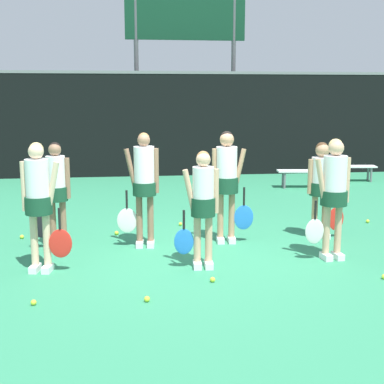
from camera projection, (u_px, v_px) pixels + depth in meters
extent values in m
plane|color=#2D7F56|center=(194.00, 253.00, 8.10)|extent=(140.00, 140.00, 0.00)
cube|color=black|center=(160.00, 126.00, 15.55)|extent=(60.00, 0.06, 2.95)
cube|color=slate|center=(159.00, 72.00, 15.28)|extent=(60.00, 0.08, 0.08)
cylinder|color=#515156|center=(137.00, 78.00, 16.67)|extent=(0.14, 0.14, 5.74)
cylinder|color=#515156|center=(233.00, 79.00, 17.04)|extent=(0.14, 0.14, 5.74)
cube|color=#0F3823|center=(185.00, 12.00, 16.49)|extent=(3.74, 0.12, 1.70)
cube|color=silver|center=(313.00, 171.00, 13.73)|extent=(1.83, 0.57, 0.04)
cylinder|color=slate|center=(339.00, 179.00, 13.90)|extent=(0.06, 0.06, 0.42)
cylinder|color=slate|center=(342.00, 180.00, 13.65)|extent=(0.06, 0.06, 0.42)
cylinder|color=slate|center=(283.00, 179.00, 13.89)|extent=(0.06, 0.06, 0.42)
cylinder|color=slate|center=(285.00, 181.00, 13.64)|extent=(0.06, 0.06, 0.42)
cube|color=silver|center=(345.00, 166.00, 14.73)|extent=(1.69, 0.54, 0.04)
cylinder|color=slate|center=(368.00, 174.00, 14.90)|extent=(0.06, 0.06, 0.40)
cylinder|color=slate|center=(371.00, 175.00, 14.65)|extent=(0.06, 0.06, 0.40)
cylinder|color=slate|center=(319.00, 174.00, 14.88)|extent=(0.06, 0.06, 0.40)
cylinder|color=slate|center=(322.00, 175.00, 14.63)|extent=(0.06, 0.06, 0.40)
cylinder|color=beige|center=(47.00, 241.00, 7.22)|extent=(0.10, 0.10, 0.83)
cylinder|color=beige|center=(34.00, 241.00, 7.22)|extent=(0.10, 0.10, 0.83)
cube|color=white|center=(48.00, 269.00, 7.25)|extent=(0.15, 0.25, 0.09)
cube|color=white|center=(35.00, 268.00, 7.26)|extent=(0.15, 0.25, 0.09)
cylinder|color=#16422B|center=(39.00, 205.00, 7.13)|extent=(0.36, 0.36, 0.24)
cylinder|color=white|center=(38.00, 185.00, 7.08)|extent=(0.31, 0.31, 0.70)
sphere|color=beige|center=(36.00, 151.00, 7.00)|extent=(0.20, 0.20, 0.20)
sphere|color=#D8B772|center=(36.00, 149.00, 7.01)|extent=(0.19, 0.19, 0.19)
cylinder|color=beige|center=(52.00, 186.00, 7.08)|extent=(0.22, 0.11, 0.67)
cylinder|color=beige|center=(24.00, 186.00, 7.09)|extent=(0.08, 0.08, 0.67)
cylinder|color=black|center=(59.00, 219.00, 7.13)|extent=(0.03, 0.03, 0.29)
ellipsoid|color=red|center=(61.00, 243.00, 7.19)|extent=(0.31, 0.03, 0.40)
cylinder|color=tan|center=(209.00, 240.00, 7.39)|extent=(0.10, 0.10, 0.77)
cylinder|color=tan|center=(197.00, 240.00, 7.38)|extent=(0.10, 0.10, 0.77)
cube|color=white|center=(209.00, 265.00, 7.42)|extent=(0.12, 0.25, 0.09)
cube|color=white|center=(197.00, 265.00, 7.41)|extent=(0.12, 0.25, 0.09)
cylinder|color=#16422B|center=(203.00, 207.00, 7.30)|extent=(0.33, 0.33, 0.25)
cylinder|color=white|center=(203.00, 190.00, 7.26)|extent=(0.29, 0.29, 0.64)
sphere|color=tan|center=(203.00, 160.00, 7.18)|extent=(0.20, 0.20, 0.20)
sphere|color=olive|center=(203.00, 158.00, 7.20)|extent=(0.18, 0.18, 0.18)
cylinder|color=tan|center=(190.00, 191.00, 7.25)|extent=(0.20, 0.09, 0.61)
cylinder|color=tan|center=(216.00, 191.00, 7.27)|extent=(0.08, 0.08, 0.61)
cylinder|color=black|center=(184.00, 220.00, 7.29)|extent=(0.03, 0.03, 0.26)
ellipsoid|color=blue|center=(184.00, 242.00, 7.35)|extent=(0.27, 0.03, 0.36)
cylinder|color=tan|center=(338.00, 231.00, 7.79)|extent=(0.10, 0.10, 0.83)
cylinder|color=tan|center=(326.00, 231.00, 7.75)|extent=(0.10, 0.10, 0.83)
cube|color=white|center=(338.00, 256.00, 7.82)|extent=(0.13, 0.25, 0.09)
cube|color=white|center=(326.00, 257.00, 7.79)|extent=(0.13, 0.25, 0.09)
cylinder|color=#16422B|center=(334.00, 198.00, 7.68)|extent=(0.38, 0.38, 0.21)
cylinder|color=white|center=(335.00, 179.00, 7.63)|extent=(0.33, 0.33, 0.68)
sphere|color=tan|center=(336.00, 148.00, 7.55)|extent=(0.22, 0.22, 0.22)
sphere|color=#D8B772|center=(336.00, 146.00, 7.56)|extent=(0.20, 0.20, 0.20)
cylinder|color=tan|center=(321.00, 181.00, 7.59)|extent=(0.22, 0.09, 0.65)
cylinder|color=tan|center=(347.00, 180.00, 7.67)|extent=(0.08, 0.08, 0.65)
cylinder|color=black|center=(315.00, 210.00, 7.63)|extent=(0.03, 0.03, 0.27)
ellipsoid|color=silver|center=(315.00, 231.00, 7.69)|extent=(0.28, 0.03, 0.37)
cylinder|color=#8C664C|center=(63.00, 223.00, 8.32)|extent=(0.10, 0.10, 0.79)
cylinder|color=#8C664C|center=(53.00, 224.00, 8.31)|extent=(0.10, 0.10, 0.79)
cube|color=white|center=(64.00, 246.00, 8.35)|extent=(0.13, 0.25, 0.09)
cube|color=white|center=(54.00, 246.00, 8.34)|extent=(0.13, 0.25, 0.09)
cylinder|color=#16422B|center=(57.00, 194.00, 8.23)|extent=(0.34, 0.34, 0.22)
cylinder|color=white|center=(56.00, 177.00, 8.18)|extent=(0.29, 0.29, 0.66)
sphere|color=#8C664C|center=(55.00, 150.00, 8.11)|extent=(0.19, 0.19, 0.19)
sphere|color=black|center=(55.00, 148.00, 8.12)|extent=(0.18, 0.18, 0.18)
cylinder|color=#8C664C|center=(44.00, 178.00, 8.18)|extent=(0.21, 0.09, 0.63)
cylinder|color=#8C664C|center=(68.00, 178.00, 8.19)|extent=(0.08, 0.08, 0.63)
cylinder|color=black|center=(40.00, 205.00, 8.23)|extent=(0.03, 0.03, 0.28)
ellipsoid|color=black|center=(41.00, 226.00, 8.29)|extent=(0.32, 0.03, 0.39)
cylinder|color=#8C664C|center=(151.00, 220.00, 8.42)|extent=(0.10, 0.10, 0.86)
cylinder|color=#8C664C|center=(139.00, 220.00, 8.41)|extent=(0.10, 0.10, 0.86)
cube|color=white|center=(151.00, 244.00, 8.46)|extent=(0.13, 0.25, 0.09)
cube|color=white|center=(140.00, 244.00, 8.45)|extent=(0.13, 0.25, 0.09)
cylinder|color=#16422B|center=(144.00, 189.00, 8.33)|extent=(0.36, 0.36, 0.21)
cylinder|color=white|center=(144.00, 170.00, 8.27)|extent=(0.32, 0.32, 0.73)
sphere|color=#8C664C|center=(144.00, 140.00, 8.19)|extent=(0.19, 0.19, 0.19)
sphere|color=olive|center=(144.00, 138.00, 8.20)|extent=(0.18, 0.18, 0.18)
cylinder|color=#8C664C|center=(131.00, 171.00, 8.27)|extent=(0.22, 0.10, 0.70)
cylinder|color=#8C664C|center=(156.00, 171.00, 8.28)|extent=(0.08, 0.08, 0.70)
cylinder|color=black|center=(127.00, 199.00, 8.33)|extent=(0.03, 0.03, 0.28)
ellipsoid|color=silver|center=(127.00, 220.00, 8.39)|extent=(0.31, 0.03, 0.39)
cylinder|color=tan|center=(232.00, 216.00, 8.66)|extent=(0.10, 0.10, 0.86)
cylinder|color=tan|center=(220.00, 216.00, 8.65)|extent=(0.10, 0.10, 0.86)
cube|color=white|center=(232.00, 240.00, 8.70)|extent=(0.12, 0.25, 0.09)
cube|color=white|center=(220.00, 240.00, 8.69)|extent=(0.12, 0.25, 0.09)
cylinder|color=#16422B|center=(226.00, 185.00, 8.56)|extent=(0.38, 0.38, 0.25)
cylinder|color=white|center=(227.00, 169.00, 8.51)|extent=(0.33, 0.33, 0.70)
sphere|color=tan|center=(227.00, 140.00, 8.43)|extent=(0.23, 0.23, 0.23)
sphere|color=black|center=(227.00, 138.00, 8.44)|extent=(0.21, 0.21, 0.21)
cylinder|color=tan|center=(239.00, 169.00, 8.53)|extent=(0.22, 0.09, 0.67)
cylinder|color=tan|center=(214.00, 170.00, 8.50)|extent=(0.08, 0.08, 0.67)
cylinder|color=black|center=(244.00, 196.00, 8.59)|extent=(0.03, 0.03, 0.29)
ellipsoid|color=blue|center=(244.00, 217.00, 8.65)|extent=(0.32, 0.03, 0.41)
cylinder|color=tan|center=(325.00, 215.00, 8.93)|extent=(0.10, 0.10, 0.76)
cylinder|color=tan|center=(314.00, 216.00, 8.90)|extent=(0.10, 0.10, 0.76)
cube|color=white|center=(325.00, 235.00, 8.96)|extent=(0.12, 0.25, 0.09)
cube|color=white|center=(314.00, 236.00, 8.93)|extent=(0.12, 0.25, 0.09)
cylinder|color=#16422B|center=(321.00, 189.00, 8.83)|extent=(0.38, 0.38, 0.21)
cylinder|color=white|center=(321.00, 175.00, 8.79)|extent=(0.33, 0.33, 0.60)
sphere|color=tan|center=(322.00, 150.00, 8.72)|extent=(0.23, 0.23, 0.23)
sphere|color=#4C331E|center=(322.00, 148.00, 8.73)|extent=(0.21, 0.21, 0.21)
cylinder|color=tan|center=(333.00, 176.00, 8.83)|extent=(0.20, 0.09, 0.57)
cylinder|color=tan|center=(310.00, 177.00, 8.76)|extent=(0.08, 0.08, 0.57)
cylinder|color=black|center=(337.00, 198.00, 8.89)|extent=(0.03, 0.03, 0.29)
ellipsoid|color=red|center=(336.00, 219.00, 8.96)|extent=(0.27, 0.03, 0.40)
sphere|color=#CCE033|center=(34.00, 302.00, 6.10)|extent=(0.07, 0.07, 0.07)
sphere|color=#CCE033|center=(42.00, 233.00, 9.12)|extent=(0.07, 0.07, 0.07)
sphere|color=#CCE033|center=(147.00, 299.00, 6.20)|extent=(0.07, 0.07, 0.07)
sphere|color=#CCE033|center=(327.00, 230.00, 9.34)|extent=(0.07, 0.07, 0.07)
sphere|color=#CCE033|center=(213.00, 280.00, 6.85)|extent=(0.07, 0.07, 0.07)
sphere|color=#CCE033|center=(368.00, 221.00, 10.01)|extent=(0.07, 0.07, 0.07)
sphere|color=#CCE033|center=(22.00, 237.00, 8.91)|extent=(0.07, 0.07, 0.07)
sphere|color=#CCE033|center=(117.00, 233.00, 9.15)|extent=(0.07, 0.07, 0.07)
sphere|color=#CCE033|center=(384.00, 277.00, 6.96)|extent=(0.07, 0.07, 0.07)
sphere|color=#CCE033|center=(180.00, 224.00, 9.80)|extent=(0.07, 0.07, 0.07)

